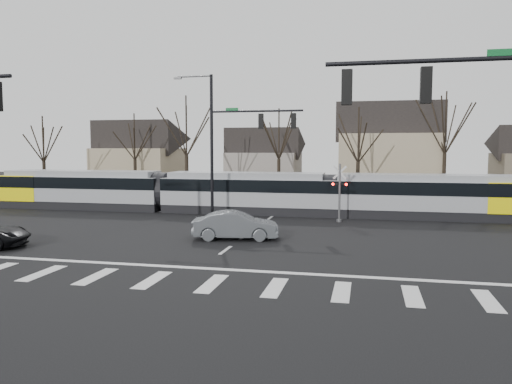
# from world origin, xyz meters

# --- Properties ---
(ground) EXTENTS (140.00, 140.00, 0.00)m
(ground) POSITION_xyz_m (0.00, 0.00, 0.00)
(ground) COLOR black
(grass_verge) EXTENTS (140.00, 28.00, 0.01)m
(grass_verge) POSITION_xyz_m (0.00, 32.00, 0.01)
(grass_verge) COLOR #38331E
(grass_verge) RESTS_ON ground
(crosswalk) EXTENTS (27.00, 2.60, 0.01)m
(crosswalk) POSITION_xyz_m (0.00, -4.00, 0.01)
(crosswalk) COLOR silver
(crosswalk) RESTS_ON ground
(stop_line) EXTENTS (28.00, 0.35, 0.01)m
(stop_line) POSITION_xyz_m (0.00, -1.80, 0.01)
(stop_line) COLOR silver
(stop_line) RESTS_ON ground
(lane_dashes) EXTENTS (0.18, 30.00, 0.01)m
(lane_dashes) POSITION_xyz_m (0.00, 16.00, 0.01)
(lane_dashes) COLOR silver
(lane_dashes) RESTS_ON ground
(rail_pair) EXTENTS (90.00, 1.52, 0.06)m
(rail_pair) POSITION_xyz_m (0.00, 15.80, 0.03)
(rail_pair) COLOR #59595E
(rail_pair) RESTS_ON ground
(tram) EXTENTS (41.77, 3.10, 3.17)m
(tram) POSITION_xyz_m (-2.52, 16.00, 1.73)
(tram) COLOR gray
(tram) RESTS_ON ground
(sedan) EXTENTS (3.37, 5.34, 1.56)m
(sedan) POSITION_xyz_m (-0.27, 5.00, 0.78)
(sedan) COLOR #54585C
(sedan) RESTS_ON ground
(signal_pole_near_right) EXTENTS (6.72, 0.44, 8.00)m
(signal_pole_near_right) POSITION_xyz_m (10.11, -6.00, 5.17)
(signal_pole_near_right) COLOR black
(signal_pole_near_right) RESTS_ON ground
(signal_pole_far) EXTENTS (9.28, 0.44, 10.20)m
(signal_pole_far) POSITION_xyz_m (-2.41, 12.50, 5.70)
(signal_pole_far) COLOR black
(signal_pole_far) RESTS_ON ground
(rail_crossing_signal) EXTENTS (1.08, 0.36, 4.00)m
(rail_crossing_signal) POSITION_xyz_m (5.00, 12.79, 1.89)
(rail_crossing_signal) COLOR #59595B
(rail_crossing_signal) RESTS_ON ground
(tree_row) EXTENTS (59.20, 7.20, 10.00)m
(tree_row) POSITION_xyz_m (2.00, 26.00, 5.00)
(tree_row) COLOR black
(tree_row) RESTS_ON ground
(house_a) EXTENTS (9.72, 8.64, 8.60)m
(house_a) POSITION_xyz_m (-20.00, 34.00, 4.46)
(house_a) COLOR gray
(house_a) RESTS_ON ground
(house_b) EXTENTS (8.64, 7.56, 7.65)m
(house_b) POSITION_xyz_m (-5.00, 36.00, 3.97)
(house_b) COLOR gray
(house_b) RESTS_ON ground
(house_c) EXTENTS (10.80, 8.64, 10.10)m
(house_c) POSITION_xyz_m (9.00, 33.00, 5.23)
(house_c) COLOR gray
(house_c) RESTS_ON ground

